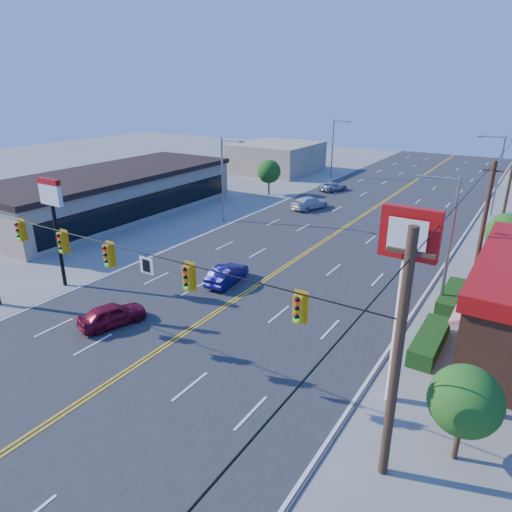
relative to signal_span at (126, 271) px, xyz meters
The scene contains 20 objects.
ground 4.89m from the signal_span, ahead, with size 160.00×160.00×0.00m, color gray.
road 20.58m from the signal_span, 89.66° to the left, with size 20.00×120.00×0.06m, color #2D2D30.
signal_span is the anchor object (origin of this frame).
kfc_pylon 11.87m from the signal_span, 19.78° to the left, with size 2.20×0.36×8.50m.
strip_mall 28.46m from the signal_span, 140.56° to the left, with size 10.40×26.40×4.40m.
pizza_hut_sign 11.60m from the signal_span, 159.81° to the left, with size 1.90×0.30×6.85m.
streetlight_se 17.76m from the signal_span, 52.06° to the left, with size 2.55×0.25×8.00m.
streetlight_ne 39.54m from the signal_span, 73.98° to the left, with size 2.55×0.25×8.00m.
streetlight_sw 24.46m from the signal_span, 115.88° to the left, with size 2.55×0.25×8.00m.
streetlight_nw 49.17m from the signal_span, 102.54° to the left, with size 2.55×0.25×8.00m.
utility_pole_near 21.82m from the signal_span, 55.61° to the left, with size 0.28×0.28×8.40m, color #47301E.
utility_pole_mid 38.06m from the signal_span, 71.11° to the left, with size 0.28×0.28×8.40m, color #47301E.
tree_kfc_rear 25.95m from the signal_span, 58.24° to the left, with size 2.94×2.94×4.41m.
tree_kfc_front 14.46m from the signal_span, ahead, with size 2.52×2.52×3.78m.
tree_west 36.42m from the signal_span, 110.75° to the left, with size 2.80×2.80×4.20m.
bld_west_far 52.03m from the signal_span, 112.50° to the left, with size 11.00×12.00×4.20m, color tan.
car_magenta 6.09m from the signal_span, 152.72° to the left, with size 1.49×3.71×1.27m, color maroon.
car_blue 11.07m from the signal_span, 100.40° to the left, with size 1.33×3.82×1.26m, color #130E57.
car_white 31.29m from the signal_span, 100.51° to the left, with size 1.84×4.52×1.31m, color silver.
car_silver 40.74m from the signal_span, 100.00° to the left, with size 1.78×3.86×1.07m, color #B2B2B8.
Camera 1 is at (14.81, -12.72, 12.78)m, focal length 32.00 mm.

